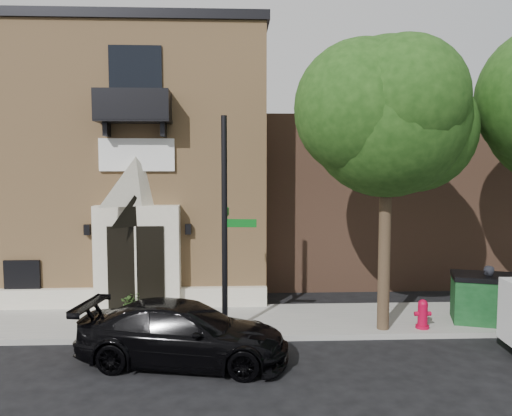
{
  "coord_description": "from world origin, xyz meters",
  "views": [
    {
      "loc": [
        1.96,
        -12.6,
        4.52
      ],
      "look_at": [
        2.62,
        2.0,
        3.32
      ],
      "focal_mm": 35.0,
      "sensor_mm": 36.0,
      "label": 1
    }
  ],
  "objects": [
    {
      "name": "planter",
      "position": [
        -1.14,
        2.22,
        0.47
      ],
      "size": [
        0.71,
        0.67,
        0.65
      ],
      "primitive_type": "imported",
      "rotation": [
        0.0,
        0.0,
        0.33
      ],
      "color": "#426A2B",
      "rests_on": "sidewalk"
    },
    {
      "name": "street_sign",
      "position": [
        1.75,
        0.22,
        3.01
      ],
      "size": [
        0.9,
        0.94,
        5.68
      ],
      "rotation": [
        0.0,
        0.0,
        -0.11
      ],
      "color": "black",
      "rests_on": "sidewalk"
    },
    {
      "name": "ground",
      "position": [
        0.0,
        0.0,
        0.0
      ],
      "size": [
        120.0,
        120.0,
        0.0
      ],
      "primitive_type": "plane",
      "color": "black",
      "rests_on": "ground"
    },
    {
      "name": "black_sedan",
      "position": [
        0.8,
        -1.31,
        0.7
      ],
      "size": [
        5.12,
        2.75,
        1.41
      ],
      "primitive_type": "imported",
      "rotation": [
        0.0,
        0.0,
        1.4
      ],
      "color": "black",
      "rests_on": "ground"
    },
    {
      "name": "dumpster",
      "position": [
        9.19,
        0.85,
        0.84
      ],
      "size": [
        2.34,
        1.76,
        1.36
      ],
      "rotation": [
        0.0,
        0.0,
        -0.31
      ],
      "color": "#0F3817",
      "rests_on": "sidewalk"
    },
    {
      "name": "neighbour_building",
      "position": [
        12.0,
        9.0,
        3.2
      ],
      "size": [
        18.0,
        8.0,
        6.4
      ],
      "primitive_type": "cube",
      "color": "brown",
      "rests_on": "ground"
    },
    {
      "name": "fire_hydrant",
      "position": [
        7.09,
        0.44,
        0.54
      ],
      "size": [
        0.45,
        0.36,
        0.79
      ],
      "color": "#A10527",
      "rests_on": "sidewalk"
    },
    {
      "name": "church",
      "position": [
        -2.99,
        7.95,
        4.63
      ],
      "size": [
        12.2,
        11.01,
        9.3
      ],
      "color": "tan",
      "rests_on": "ground"
    },
    {
      "name": "pedestrian_near",
      "position": [
        8.99,
        0.74,
        0.98
      ],
      "size": [
        0.71,
        0.6,
        1.65
      ],
      "primitive_type": "imported",
      "rotation": [
        0.0,
        0.0,
        3.54
      ],
      "color": "black",
      "rests_on": "sidewalk"
    },
    {
      "name": "sidewalk",
      "position": [
        1.0,
        1.5,
        0.07
      ],
      "size": [
        42.0,
        3.0,
        0.15
      ],
      "primitive_type": "cube",
      "color": "gray",
      "rests_on": "ground"
    },
    {
      "name": "street_tree_left",
      "position": [
        6.03,
        0.35,
        5.87
      ],
      "size": [
        4.97,
        4.38,
        7.77
      ],
      "color": "#38281C",
      "rests_on": "sidewalk"
    }
  ]
}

